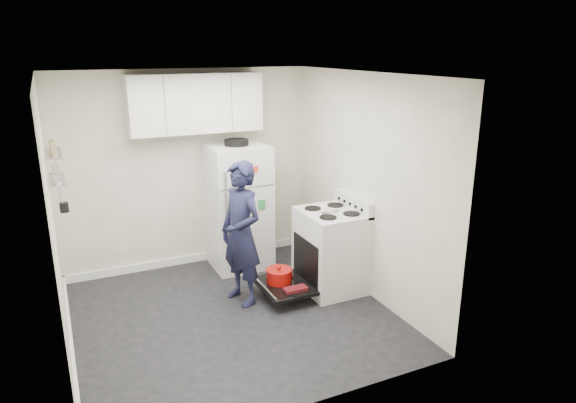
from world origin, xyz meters
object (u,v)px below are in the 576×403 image
refrigerator (238,206)px  electric_range (330,251)px  open_oven_door (282,281)px  person (241,234)px

refrigerator → electric_range: bearing=-56.6°
open_oven_door → refrigerator: bearing=96.7°
person → electric_range: bearing=65.2°
electric_range → open_oven_door: electric_range is taller
electric_range → open_oven_door: (-0.60, 0.04, -0.28)m
electric_range → person: size_ratio=0.69×
open_oven_door → electric_range: bearing=-3.7°
electric_range → refrigerator: (-0.72, 1.10, 0.33)m
open_oven_door → person: 0.76m
electric_range → refrigerator: 1.36m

